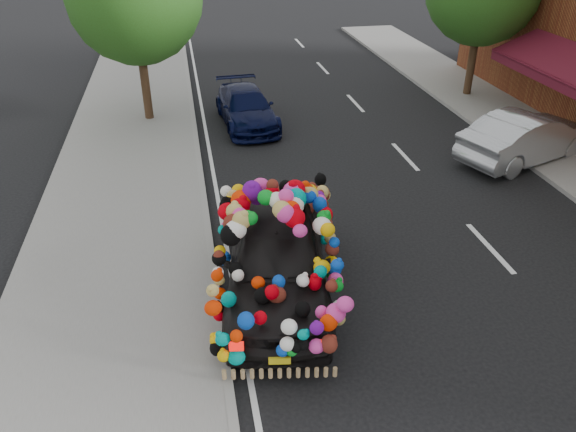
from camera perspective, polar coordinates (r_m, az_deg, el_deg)
ground at (r=11.62m, az=4.14°, el=-5.05°), size 100.00×100.00×0.00m
sidewalk at (r=11.41m, az=-17.39°, el=-6.90°), size 4.00×60.00×0.12m
kerb at (r=11.29m, az=-7.53°, el=-6.02°), size 0.15×60.00×0.13m
lane_markings at (r=12.92m, az=19.81°, el=-3.02°), size 6.00×50.00×0.01m
plush_art_car at (r=10.25m, az=-1.16°, el=-2.45°), size 2.98×5.18×2.25m
navy_sedan at (r=18.85m, az=-4.25°, el=10.94°), size 1.92×4.15×1.17m
silver_hatchback at (r=17.38m, az=23.11°, el=7.40°), size 4.54×2.91×1.41m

